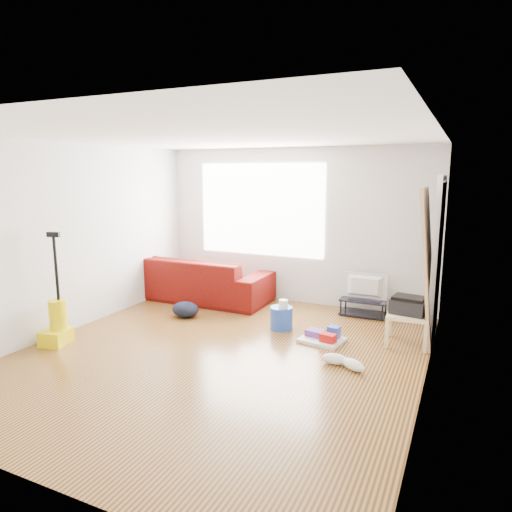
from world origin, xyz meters
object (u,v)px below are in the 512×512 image
at_px(bucket, 281,329).
at_px(cleaning_tray, 323,337).
at_px(tv_stand, 363,307).
at_px(side_table, 408,318).
at_px(backpack, 186,317).
at_px(vacuum, 57,324).
at_px(sofa, 198,299).

distance_m(bucket, cleaning_tray, 0.70).
distance_m(tv_stand, cleaning_tray, 1.32).
relative_size(tv_stand, bucket, 2.19).
relative_size(side_table, backpack, 1.25).
bearing_deg(bucket, backpack, -175.61).
distance_m(tv_stand, vacuum, 4.24).
bearing_deg(backpack, bucket, 5.02).
xyz_separation_m(cleaning_tray, vacuum, (-2.98, -1.47, 0.20)).
bearing_deg(sofa, side_table, 169.05).
bearing_deg(backpack, tv_stand, 27.24).
bearing_deg(tv_stand, backpack, -153.91).
bearing_deg(tv_stand, bucket, -130.14).
relative_size(sofa, side_table, 4.81).
relative_size(tv_stand, vacuum, 0.48).
bearing_deg(cleaning_tray, side_table, 20.09).
bearing_deg(cleaning_tray, bucket, 161.50).
bearing_deg(vacuum, bucket, 23.35).
bearing_deg(bucket, sofa, 156.42).
height_order(sofa, cleaning_tray, sofa).
bearing_deg(side_table, sofa, 169.05).
xyz_separation_m(bucket, backpack, (-1.48, -0.11, 0.00)).
bearing_deg(sofa, vacuum, 79.08).
bearing_deg(tv_stand, sofa, -174.88).
xyz_separation_m(tv_stand, bucket, (-0.89, -1.07, -0.13)).
distance_m(side_table, bucket, 1.67).
height_order(side_table, vacuum, vacuum).
bearing_deg(sofa, backpack, 111.44).
height_order(bucket, cleaning_tray, cleaning_tray).
xyz_separation_m(sofa, side_table, (3.47, -0.67, 0.33)).
bearing_deg(vacuum, cleaning_tray, 13.54).
distance_m(tv_stand, side_table, 1.21).
xyz_separation_m(tv_stand, cleaning_tray, (-0.23, -1.29, -0.08)).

